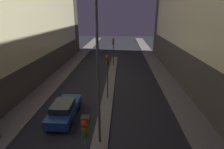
# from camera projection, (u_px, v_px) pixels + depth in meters

# --- Properties ---
(building_left) EXTENTS (6.01, 37.88, 18.76)m
(building_left) POSITION_uv_depth(u_px,v_px,m) (8.00, 2.00, 19.28)
(building_left) COLOR #423D38
(building_left) RESTS_ON ground
(median_strip) EXTENTS (1.10, 31.16, 0.11)m
(median_strip) POSITION_uv_depth(u_px,v_px,m) (109.00, 90.00, 19.55)
(median_strip) COLOR #66605B
(median_strip) RESTS_ON ground
(traffic_light_near) EXTENTS (0.32, 0.42, 4.37)m
(traffic_light_near) POSITION_uv_depth(u_px,v_px,m) (86.00, 142.00, 6.94)
(traffic_light_near) COLOR #383838
(traffic_light_near) RESTS_ON median_strip
(traffic_light_mid) EXTENTS (0.32, 0.42, 4.37)m
(traffic_light_mid) POSITION_uv_depth(u_px,v_px,m) (107.00, 67.00, 16.57)
(traffic_light_mid) COLOR #383838
(traffic_light_mid) RESTS_ON median_strip
(traffic_light_far) EXTENTS (0.32, 0.42, 4.37)m
(traffic_light_far) POSITION_uv_depth(u_px,v_px,m) (113.00, 46.00, 27.42)
(traffic_light_far) COLOR #383838
(traffic_light_far) RESTS_ON median_strip
(street_lamp) EXTENTS (0.55, 0.55, 9.33)m
(street_lamp) POSITION_uv_depth(u_px,v_px,m) (97.00, 45.00, 9.48)
(street_lamp) COLOR #383838
(street_lamp) RESTS_ON median_strip
(car_left_lane) EXTENTS (1.81, 4.61, 1.53)m
(car_left_lane) POSITION_uv_depth(u_px,v_px,m) (64.00, 110.00, 14.17)
(car_left_lane) COLOR navy
(car_left_lane) RESTS_ON ground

